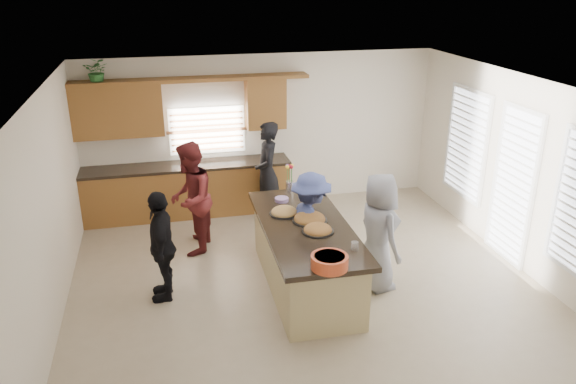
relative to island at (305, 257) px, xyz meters
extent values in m
plane|color=tan|center=(0.02, 0.25, -0.45)|extent=(6.50, 6.50, 0.00)
cube|color=silver|center=(0.02, 3.25, 0.95)|extent=(6.50, 0.02, 2.80)
cube|color=silver|center=(0.02, -2.75, 0.95)|extent=(6.50, 0.02, 2.80)
cube|color=silver|center=(-3.23, 0.25, 0.95)|extent=(0.02, 6.00, 2.80)
cube|color=silver|center=(3.27, 0.25, 0.95)|extent=(0.02, 6.00, 2.80)
cube|color=white|center=(0.02, 0.25, 2.35)|extent=(6.50, 6.00, 0.02)
cube|color=brown|center=(-1.41, 2.94, 0.00)|extent=(3.65, 0.62, 0.90)
cube|color=black|center=(-1.41, 2.94, 0.47)|extent=(3.70, 0.65, 0.05)
cube|color=brown|center=(-2.48, 3.07, 1.50)|extent=(1.50, 0.36, 0.90)
cube|color=brown|center=(0.07, 3.07, 1.50)|extent=(0.70, 0.36, 0.90)
cube|color=brown|center=(-1.21, 3.07, 1.98)|extent=(4.05, 0.40, 0.06)
cube|color=brown|center=(-0.98, 3.21, 1.02)|extent=(1.35, 0.08, 0.85)
cube|color=white|center=(3.24, 1.55, 0.97)|extent=(0.06, 1.10, 1.75)
cube|color=white|center=(3.24, 0.15, 0.72)|extent=(0.06, 0.85, 2.25)
cube|color=tan|center=(0.00, 0.00, -0.01)|extent=(1.03, 2.51, 0.88)
cube|color=black|center=(0.00, 0.00, 0.46)|extent=(1.19, 2.72, 0.07)
cube|color=black|center=(0.00, 0.00, -0.41)|extent=(0.95, 2.43, 0.08)
cylinder|color=black|center=(0.10, -0.27, 0.51)|extent=(0.42, 0.42, 0.02)
ellipsoid|color=#B16C37|center=(0.10, -0.27, 0.53)|extent=(0.38, 0.38, 0.17)
cylinder|color=black|center=(0.08, 0.09, 0.51)|extent=(0.48, 0.48, 0.02)
ellipsoid|color=#B16C37|center=(0.08, 0.09, 0.53)|extent=(0.43, 0.43, 0.20)
cylinder|color=black|center=(-0.20, 0.40, 0.51)|extent=(0.41, 0.41, 0.02)
ellipsoid|color=tan|center=(-0.20, 0.40, 0.53)|extent=(0.37, 0.37, 0.17)
cylinder|color=#CB4925|center=(-0.04, -1.22, 0.58)|extent=(0.44, 0.44, 0.16)
cylinder|color=beige|center=(-0.04, -1.22, 0.63)|extent=(0.36, 0.36, 0.04)
cylinder|color=white|center=(0.39, -0.86, 0.55)|extent=(0.09, 0.09, 0.11)
cylinder|color=#AC84C0|center=(-0.13, 0.89, 0.52)|extent=(0.20, 0.20, 0.05)
cylinder|color=silver|center=(0.07, 1.24, 0.58)|extent=(0.12, 0.12, 0.17)
imported|color=#307A32|center=(-2.74, 3.07, 2.17)|extent=(0.47, 0.43, 0.44)
imported|color=black|center=(-0.06, 2.35, 0.44)|extent=(0.49, 0.69, 1.79)
imported|color=maroon|center=(-1.44, 1.45, 0.44)|extent=(0.87, 1.01, 1.78)
imported|color=black|center=(-1.92, 0.17, 0.32)|extent=(0.44, 0.93, 1.54)
imported|color=#3D4987|center=(0.15, 0.26, 0.34)|extent=(0.67, 1.07, 1.58)
imported|color=gray|center=(0.97, -0.24, 0.39)|extent=(0.66, 0.89, 1.68)
camera|label=1|loc=(-1.82, -6.67, 3.69)|focal=35.00mm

